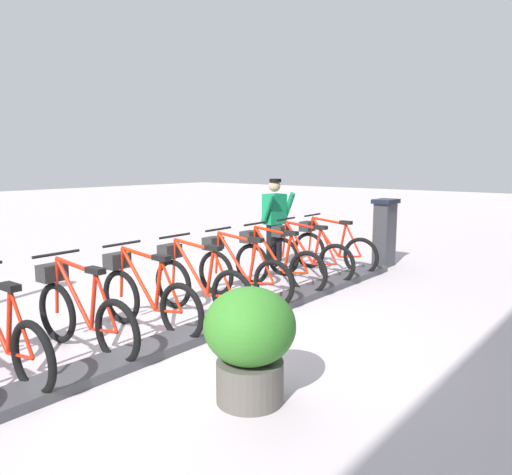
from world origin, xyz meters
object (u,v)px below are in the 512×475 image
(payment_kiosk, at_px, (384,232))
(bike_docked_1, at_px, (305,254))
(bike_docked_6, at_px, (81,312))
(worker_near_rack, at_px, (275,219))
(bike_docked_2, at_px, (275,262))
(bike_docked_4, at_px, (197,282))
(planter_bush, at_px, (250,339))
(bike_docked_3, at_px, (239,271))
(bike_docked_5, at_px, (145,295))
(bike_docked_0, at_px, (331,248))

(payment_kiosk, distance_m, bike_docked_1, 1.94)
(bike_docked_6, distance_m, worker_near_rack, 4.77)
(bike_docked_2, xyz_separation_m, bike_docked_6, (0.00, 3.35, 0.00))
(bike_docked_4, relative_size, planter_bush, 1.77)
(bike_docked_2, distance_m, worker_near_rack, 1.70)
(bike_docked_3, relative_size, planter_bush, 1.77)
(bike_docked_3, height_order, bike_docked_5, same)
(payment_kiosk, xyz_separation_m, bike_docked_3, (0.57, 3.52, -0.24))
(bike_docked_0, bearing_deg, planter_bush, 113.53)
(payment_kiosk, height_order, bike_docked_6, payment_kiosk)
(worker_near_rack, relative_size, planter_bush, 1.71)
(bike_docked_3, relative_size, bike_docked_6, 1.00)
(bike_docked_0, relative_size, worker_near_rack, 1.04)
(bike_docked_4, relative_size, bike_docked_6, 1.00)
(bike_docked_5, height_order, bike_docked_6, same)
(bike_docked_5, bearing_deg, bike_docked_3, -90.00)
(payment_kiosk, height_order, bike_docked_1, payment_kiosk)
(bike_docked_2, distance_m, planter_bush, 3.71)
(payment_kiosk, bearing_deg, bike_docked_3, 80.76)
(payment_kiosk, xyz_separation_m, bike_docked_1, (0.57, 1.84, -0.24))
(planter_bush, bearing_deg, bike_docked_0, -66.47)
(payment_kiosk, xyz_separation_m, planter_bush, (-1.50, 5.75, -0.12))
(worker_near_rack, bearing_deg, planter_bush, 124.95)
(bike_docked_0, height_order, bike_docked_6, same)
(bike_docked_2, xyz_separation_m, planter_bush, (-2.07, 3.08, 0.11))
(bike_docked_2, xyz_separation_m, worker_near_rack, (0.99, -1.30, 0.48))
(bike_docked_0, height_order, bike_docked_3, same)
(worker_near_rack, distance_m, planter_bush, 5.35)
(bike_docked_4, bearing_deg, bike_docked_6, 90.00)
(bike_docked_0, distance_m, bike_docked_4, 3.35)
(bike_docked_0, height_order, bike_docked_2, same)
(bike_docked_4, bearing_deg, bike_docked_5, 90.00)
(bike_docked_1, height_order, planter_bush, bike_docked_1)
(bike_docked_3, bearing_deg, bike_docked_5, 90.00)
(payment_kiosk, distance_m, bike_docked_0, 1.18)
(bike_docked_4, bearing_deg, worker_near_rack, -71.63)
(bike_docked_2, bearing_deg, bike_docked_4, 90.00)
(bike_docked_4, distance_m, bike_docked_5, 0.84)
(bike_docked_5, bearing_deg, bike_docked_0, -90.00)
(bike_docked_2, bearing_deg, bike_docked_3, 90.00)
(bike_docked_1, height_order, worker_near_rack, worker_near_rack)
(bike_docked_1, relative_size, planter_bush, 1.77)
(bike_docked_3, xyz_separation_m, planter_bush, (-2.07, 2.24, 0.11))
(bike_docked_0, distance_m, bike_docked_1, 0.84)
(bike_docked_4, xyz_separation_m, worker_near_rack, (0.99, -2.97, 0.48))
(bike_docked_4, height_order, planter_bush, bike_docked_4)
(worker_near_rack, bearing_deg, bike_docked_2, 127.29)
(payment_kiosk, height_order, planter_bush, payment_kiosk)
(worker_near_rack, bearing_deg, bike_docked_4, 108.37)
(bike_docked_5, relative_size, worker_near_rack, 1.04)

